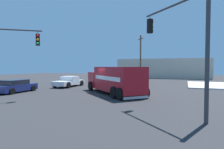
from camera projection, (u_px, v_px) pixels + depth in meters
name	position (u px, v px, depth m)	size (l,w,h in m)	color
ground_plane	(110.00, 93.00, 19.14)	(100.00, 100.00, 0.00)	#2B2B2D
delivery_truck	(114.00, 80.00, 18.82)	(7.88, 7.62, 2.65)	#AD141E
traffic_light_primary	(183.00, 37.00, 10.27)	(3.62, 3.66, 6.38)	#38383D
pickup_white	(69.00, 81.00, 25.78)	(2.39, 5.26, 1.38)	white
sedan_navy	(16.00, 86.00, 20.01)	(2.13, 4.35, 1.31)	navy
utility_pole	(141.00, 57.00, 38.31)	(1.42, 1.83, 8.87)	brown
building_backdrop	(163.00, 68.00, 45.62)	(20.77, 6.00, 4.49)	beige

